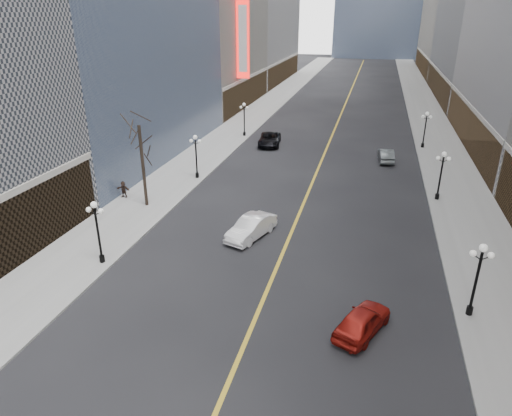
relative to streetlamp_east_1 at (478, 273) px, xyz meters
The scene contains 16 objects.
sidewalk_east 40.16m from the streetlamp_east_1, 86.85° to the left, with size 6.00×230.00×0.15m, color gray.
sidewalk_west 47.68m from the streetlamp_east_1, 122.82° to the left, with size 6.00×230.00×0.15m, color gray.
lane_line 51.45m from the streetlamp_east_1, 103.28° to the left, with size 0.25×200.00×0.02m, color gold.
streetlamp_east_1 is the anchor object (origin of this frame).
streetlamp_east_2 18.00m from the streetlamp_east_1, 90.00° to the left, with size 1.26×0.44×4.52m.
streetlamp_east_3 36.00m from the streetlamp_east_1, 90.00° to the left, with size 1.26×0.44×4.52m.
streetlamp_west_1 23.60m from the streetlamp_east_1, behind, with size 1.26×0.44×4.52m.
streetlamp_west_2 29.68m from the streetlamp_east_1, 142.67° to the left, with size 1.26×0.44×4.52m.
streetlamp_west_3 43.05m from the streetlamp_east_1, 123.25° to the left, with size 1.26×0.44×4.52m.
theatre_marquee 57.87m from the streetlamp_east_1, 118.97° to the left, with size 2.00×0.55×12.00m.
tree_west_far 27.41m from the streetlamp_east_1, 158.43° to the left, with size 3.60×3.60×7.92m.
car_nb_mid 16.20m from the streetlamp_east_1, 156.07° to the left, with size 1.74×4.98×1.64m, color white.
car_nb_far 37.85m from the streetlamp_east_1, 120.55° to the left, with size 2.65×5.75×1.60m, color black.
car_sb_mid 6.95m from the streetlamp_east_1, 153.20° to the right, with size 1.76×4.37×1.49m, color maroon.
car_sb_far 29.60m from the streetlamp_east_1, 98.89° to the left, with size 1.56×4.47×1.47m, color #52595B.
ped_west_far 30.39m from the streetlamp_east_1, 158.40° to the left, with size 1.43×0.41×1.54m, color black.
Camera 1 is at (5.38, 6.07, 16.12)m, focal length 32.00 mm.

